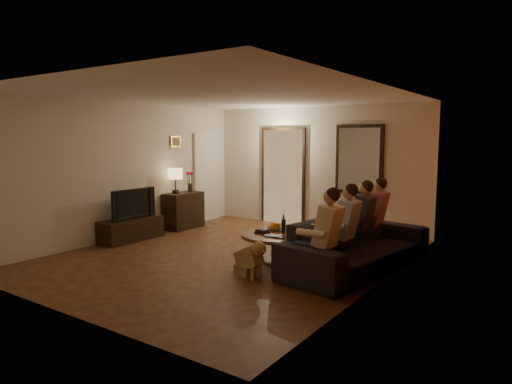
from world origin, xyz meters
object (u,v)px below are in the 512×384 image
Objects in this scene: tv_stand at (131,229)px; wine_bottle at (284,223)px; dog at (249,257)px; bowl at (275,228)px; sofa at (357,245)px; person_c at (359,226)px; coffee_table at (277,248)px; dresser at (183,211)px; tv at (130,204)px; person_a at (324,240)px; laptop at (273,237)px; table_lamp at (175,181)px; person_d at (373,220)px; person_b at (342,233)px.

wine_bottle reaches higher than tv_stand.
bowl is at bearing 120.15° from dog.
sofa is 0.38m from person_c.
dog reaches higher than tv_stand.
coffee_table is at bearing 111.65° from dog.
dresser is 0.87× the size of tv.
person_a is (4.16, -1.76, 0.22)m from dresser.
dresser is at bearing 172.33° from person_c.
laptop is (0.10, -0.28, 0.24)m from coffee_table.
bowl reaches higher than coffee_table.
person_a is at bearing -94.69° from tv.
dresser is 0.33× the size of sofa.
coffee_table is at bearing -16.89° from table_lamp.
dog is 1.81× the size of wine_bottle.
tv reaches higher than dog.
person_d is 1.50m from wine_bottle.
table_lamp is 0.55× the size of tv.
person_a reaches higher than dresser.
person_c is at bearing -7.67° from dresser.
dog is at bearing -99.37° from laptop.
sofa is (4.26, -0.86, -0.00)m from dresser.
tv is at bearing -90.00° from table_lamp.
dresser reaches higher than dog.
dog is at bearing -100.64° from tv.
tv_stand is 4.20m from person_a.
bowl is at bearing 9.44° from tv_stand.
person_a is 0.60m from person_b.
person_c is 1.00× the size of person_d.
dresser is 1.43m from tv_stand.
person_a is (4.16, -0.34, 0.39)m from tv_stand.
bowl is (-0.18, 0.22, 0.26)m from coffee_table.
dresser is 4.17m from person_d.
person_b is at bearing 90.00° from person_a.
person_a is 1.00× the size of person_d.
wine_bottle is at bearing -18.63° from dresser.
tv_stand is 4.84× the size of bowl.
tv_stand is 3.19m from laptop.
laptop is at bearing -90.31° from tv.
tv_stand is (0.00, -1.20, -0.83)m from table_lamp.
tv_stand is 3.10m from coffee_table.
table_lamp reaches higher than dresser.
person_a is 1.04m from laptop.
person_a is 1.09m from dog.
tv is (0.00, -1.42, 0.32)m from dresser.
dresser is 2.63× the size of laptop.
sofa is 8.44× the size of wine_bottle.
person_a is 4.63× the size of bowl.
person_a is at bearing -33.18° from bowl.
table_lamp reaches higher than laptop.
person_c is at bearing -90.00° from person_d.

